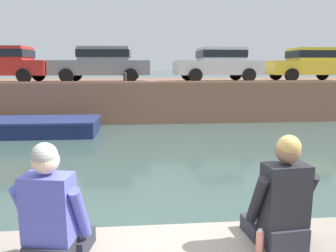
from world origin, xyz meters
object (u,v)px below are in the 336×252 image
object	(u,v)px
car_centre_silver	(219,63)
mooring_bollard_mid	(125,77)
boat_moored_west_navy	(19,127)
car_leftmost_red	(1,63)
person_seated_left	(52,217)
car_left_inner_grey	(103,63)
person_seated_right	(281,203)
bottle_drink	(260,242)
car_right_inner_yellow	(310,63)

from	to	relation	value
car_centre_silver	mooring_bollard_mid	distance (m)	4.62
boat_moored_west_navy	car_leftmost_red	xyz separation A→B (m)	(-1.83, 3.58, 2.26)
boat_moored_west_navy	car_centre_silver	xyz separation A→B (m)	(7.91, 3.58, 2.25)
mooring_bollard_mid	person_seated_left	xyz separation A→B (m)	(-0.13, -11.20, -0.70)
car_leftmost_red	car_left_inner_grey	world-z (taller)	same
person_seated_left	person_seated_right	distance (m)	1.86
person_seated_left	bottle_drink	distance (m)	1.66
car_leftmost_red	mooring_bollard_mid	world-z (taller)	car_leftmost_red
car_right_inner_yellow	person_seated_left	world-z (taller)	car_right_inner_yellow
car_centre_silver	car_right_inner_yellow	bearing A→B (deg)	-0.05
boat_moored_west_navy	car_centre_silver	bearing A→B (deg)	24.38
boat_moored_west_navy	mooring_bollard_mid	distance (m)	4.44
mooring_bollard_mid	bottle_drink	bearing A→B (deg)	-82.36
car_leftmost_red	car_centre_silver	distance (m)	9.74
car_right_inner_yellow	car_left_inner_grey	bearing A→B (deg)	-179.99
car_left_inner_grey	mooring_bollard_mid	distance (m)	2.03
car_centre_silver	mooring_bollard_mid	xyz separation A→B (m)	(-4.28, -1.64, -0.61)
bottle_drink	car_centre_silver	bearing A→B (deg)	77.84
mooring_bollard_mid	car_centre_silver	bearing A→B (deg)	20.94
car_left_inner_grey	car_centre_silver	size ratio (longest dim) A/B	1.10
car_leftmost_red	person_seated_right	bearing A→B (deg)	-60.56
boat_moored_west_navy	car_right_inner_yellow	bearing A→B (deg)	16.15
car_right_inner_yellow	car_centre_silver	bearing A→B (deg)	179.95
car_leftmost_red	car_right_inner_yellow	size ratio (longest dim) A/B	1.12
boat_moored_west_navy	person_seated_right	xyz separation A→B (m)	(5.36, -9.16, 0.95)
car_left_inner_grey	person_seated_left	distance (m)	12.93
bottle_drink	car_right_inner_yellow	bearing A→B (deg)	60.65
car_centre_silver	person_seated_right	bearing A→B (deg)	-101.32
boat_moored_west_navy	mooring_bollard_mid	xyz separation A→B (m)	(3.63, 1.95, 1.65)
boat_moored_west_navy	car_leftmost_red	size ratio (longest dim) A/B	1.33
car_leftmost_red	bottle_drink	bearing A→B (deg)	-61.55
car_centre_silver	mooring_bollard_mid	bearing A→B (deg)	-159.06
car_leftmost_red	car_left_inner_grey	bearing A→B (deg)	0.01
boat_moored_west_navy	car_leftmost_red	bearing A→B (deg)	117.10
car_centre_silver	person_seated_left	size ratio (longest dim) A/B	4.18
car_centre_silver	person_seated_right	xyz separation A→B (m)	(-2.55, -12.74, -1.30)
mooring_bollard_mid	person_seated_right	distance (m)	11.26
car_centre_silver	mooring_bollard_mid	size ratio (longest dim) A/B	9.07
boat_moored_west_navy	person_seated_right	bearing A→B (deg)	-59.67
boat_moored_west_navy	mooring_bollard_mid	size ratio (longest dim) A/B	13.24
car_left_inner_grey	mooring_bollard_mid	bearing A→B (deg)	-57.33
boat_moored_west_navy	bottle_drink	bearing A→B (deg)	-61.03
boat_moored_west_navy	car_centre_silver	distance (m)	8.97
car_right_inner_yellow	bottle_drink	xyz separation A→B (m)	(-7.23, -12.86, -1.58)
car_leftmost_red	person_seated_left	size ratio (longest dim) A/B	4.59
person_seated_right	car_leftmost_red	bearing A→B (deg)	119.44
car_left_inner_grey	car_centre_silver	world-z (taller)	same
car_left_inner_grey	person_seated_right	distance (m)	13.10
boat_moored_west_navy	person_seated_left	bearing A→B (deg)	-69.28
car_centre_silver	bottle_drink	distance (m)	13.25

